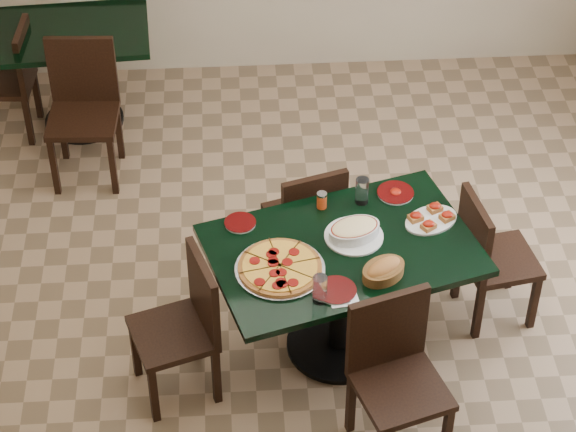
{
  "coord_description": "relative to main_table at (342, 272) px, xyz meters",
  "views": [
    {
      "loc": [
        -0.36,
        -4.45,
        4.67
      ],
      "look_at": [
        -0.08,
        0.0,
        0.85
      ],
      "focal_mm": 70.0,
      "sensor_mm": 36.0,
      "label": 1
    }
  ],
  "objects": [
    {
      "name": "floor",
      "position": [
        -0.2,
        0.16,
        -0.57
      ],
      "size": [
        5.5,
        5.5,
        0.0
      ],
      "primitive_type": "plane",
      "color": "#86694D",
      "rests_on": "ground"
    },
    {
      "name": "bread_basket",
      "position": [
        0.18,
        -0.23,
        0.22
      ],
      "size": [
        0.29,
        0.27,
        0.1
      ],
      "rotation": [
        0.0,
        0.0,
        0.6
      ],
      "color": "brown",
      "rests_on": "main_table"
    },
    {
      "name": "pepper_shaker",
      "position": [
        -0.08,
        0.33,
        0.23
      ],
      "size": [
        0.06,
        0.06,
        0.1
      ],
      "color": "#C54A15",
      "rests_on": "main_table"
    },
    {
      "name": "chair_far",
      "position": [
        -0.13,
        0.58,
        -0.11
      ],
      "size": [
        0.49,
        0.49,
        0.83
      ],
      "rotation": [
        0.0,
        0.0,
        3.44
      ],
      "color": "black",
      "rests_on": "floor"
    },
    {
      "name": "lasagna_casserole",
      "position": [
        0.07,
        0.08,
        0.23
      ],
      "size": [
        0.33,
        0.31,
        0.09
      ],
      "rotation": [
        0.0,
        0.0,
        0.34
      ],
      "color": "silver",
      "rests_on": "main_table"
    },
    {
      "name": "back_table",
      "position": [
        -1.59,
        2.26,
        -0.04
      ],
      "size": [
        1.06,
        0.8,
        0.75
      ],
      "rotation": [
        0.0,
        0.0,
        0.06
      ],
      "color": "black",
      "rests_on": "floor"
    },
    {
      "name": "water_glass_b",
      "position": [
        -0.15,
        -0.38,
        0.26
      ],
      "size": [
        0.07,
        0.07,
        0.16
      ],
      "primitive_type": "cylinder",
      "color": "silver",
      "rests_on": "main_table"
    },
    {
      "name": "napkin_setting",
      "position": [
        -0.03,
        -0.37,
        0.18
      ],
      "size": [
        0.16,
        0.16,
        0.01
      ],
      "rotation": [
        0.0,
        0.0,
        0.13
      ],
      "color": "silver",
      "rests_on": "main_table"
    },
    {
      "name": "main_table",
      "position": [
        0.0,
        0.0,
        0.0
      ],
      "size": [
        1.56,
        1.23,
        0.75
      ],
      "rotation": [
        0.0,
        0.0,
        0.29
      ],
      "color": "black",
      "rests_on": "floor"
    },
    {
      "name": "side_plate_far_r",
      "position": [
        0.33,
        0.41,
        0.19
      ],
      "size": [
        0.2,
        0.2,
        0.03
      ],
      "rotation": [
        0.0,
        0.0,
        0.24
      ],
      "color": "silver",
      "rests_on": "main_table"
    },
    {
      "name": "chair_near",
      "position": [
        0.2,
        -0.63,
        -0.06
      ],
      "size": [
        0.53,
        0.53,
        0.9
      ],
      "rotation": [
        0.0,
        0.0,
        0.31
      ],
      "color": "black",
      "rests_on": "floor"
    },
    {
      "name": "pepperoni_pizza",
      "position": [
        -0.34,
        -0.15,
        0.2
      ],
      "size": [
        0.46,
        0.46,
        0.04
      ],
      "rotation": [
        0.0,
        0.0,
        0.21
      ],
      "color": "silver",
      "rests_on": "main_table"
    },
    {
      "name": "bruschetta_platter",
      "position": [
        0.49,
        0.18,
        0.21
      ],
      "size": [
        0.37,
        0.34,
        0.05
      ],
      "rotation": [
        0.0,
        0.0,
        0.51
      ],
      "color": "silver",
      "rests_on": "main_table"
    },
    {
      "name": "chair_left",
      "position": [
        -0.83,
        -0.22,
        -0.09
      ],
      "size": [
        0.51,
        0.51,
        0.86
      ],
      "rotation": [
        0.0,
        0.0,
        -1.25
      ],
      "color": "black",
      "rests_on": "floor"
    },
    {
      "name": "back_chair_near",
      "position": [
        -1.5,
        1.74,
        -0.04
      ],
      "size": [
        0.46,
        0.46,
        0.94
      ],
      "rotation": [
        0.0,
        0.0,
        -0.05
      ],
      "color": "black",
      "rests_on": "floor"
    },
    {
      "name": "side_plate_near",
      "position": [
        -0.07,
        -0.32,
        0.19
      ],
      "size": [
        0.2,
        0.2,
        0.02
      ],
      "rotation": [
        0.0,
        0.0,
        0.21
      ],
      "color": "silver",
      "rests_on": "main_table"
    },
    {
      "name": "back_chair_left",
      "position": [
        -2.01,
        2.19,
        -0.11
      ],
      "size": [
        0.41,
        0.41,
        0.82
      ],
      "rotation": [
        0.0,
        0.0,
        -1.64
      ],
      "color": "black",
      "rests_on": "floor"
    },
    {
      "name": "side_plate_far_l",
      "position": [
        -0.53,
        0.22,
        0.19
      ],
      "size": [
        0.17,
        0.17,
        0.02
      ],
      "rotation": [
        0.0,
        0.0,
        0.1
      ],
      "color": "silver",
      "rests_on": "main_table"
    },
    {
      "name": "water_glass_a",
      "position": [
        0.14,
        0.36,
        0.26
      ],
      "size": [
        0.07,
        0.07,
        0.16
      ],
      "primitive_type": "cylinder",
      "color": "silver",
      "rests_on": "main_table"
    },
    {
      "name": "chair_right",
      "position": [
        0.84,
        0.21,
        -0.1
      ],
      "size": [
        0.46,
        0.46,
        0.84
      ],
      "rotation": [
        0.0,
        0.0,
        1.75
      ],
      "color": "black",
      "rests_on": "floor"
    }
  ]
}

